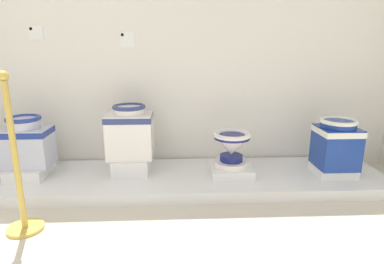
{
  "coord_description": "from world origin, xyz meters",
  "views": [
    {
      "loc": [
        2.06,
        -0.73,
        1.19
      ],
      "look_at": [
        2.19,
        1.99,
        0.48
      ],
      "focal_mm": 30.08,
      "sensor_mm": 36.0,
      "label": 1
    }
  ],
  "objects_px": {
    "antique_toilet_pale_glazed": "(130,131)",
    "antique_toilet_leftmost": "(232,146)",
    "plinth_block_tall_cobalt": "(333,170)",
    "stanchion_post_near_left": "(19,183)",
    "info_placard_first": "(36,33)",
    "info_placard_second": "(127,39)",
    "antique_toilet_broad_patterned": "(26,141)",
    "antique_toilet_tall_cobalt": "(336,142)",
    "plinth_block_broad_patterned": "(30,171)",
    "plinth_block_leftmost": "(231,170)",
    "plinth_block_pale_glazed": "(132,164)"
  },
  "relations": [
    {
      "from": "antique_toilet_pale_glazed",
      "to": "antique_toilet_leftmost",
      "type": "height_order",
      "value": "antique_toilet_pale_glazed"
    },
    {
      "from": "plinth_block_tall_cobalt",
      "to": "stanchion_post_near_left",
      "type": "xyz_separation_m",
      "value": [
        -2.43,
        -0.64,
        0.21
      ]
    },
    {
      "from": "info_placard_first",
      "to": "info_placard_second",
      "type": "relative_size",
      "value": 0.89
    },
    {
      "from": "antique_toilet_broad_patterned",
      "to": "antique_toilet_pale_glazed",
      "type": "relative_size",
      "value": 0.94
    },
    {
      "from": "antique_toilet_broad_patterned",
      "to": "stanchion_post_near_left",
      "type": "height_order",
      "value": "stanchion_post_near_left"
    },
    {
      "from": "antique_toilet_pale_glazed",
      "to": "antique_toilet_leftmost",
      "type": "bearing_deg",
      "value": -7.57
    },
    {
      "from": "info_placard_first",
      "to": "antique_toilet_broad_patterned",
      "type": "bearing_deg",
      "value": -93.03
    },
    {
      "from": "info_placard_first",
      "to": "antique_toilet_tall_cobalt",
      "type": "bearing_deg",
      "value": -10.77
    },
    {
      "from": "antique_toilet_pale_glazed",
      "to": "antique_toilet_leftmost",
      "type": "distance_m",
      "value": 0.92
    },
    {
      "from": "antique_toilet_pale_glazed",
      "to": "info_placard_first",
      "type": "relative_size",
      "value": 3.76
    },
    {
      "from": "plinth_block_broad_patterned",
      "to": "antique_toilet_pale_glazed",
      "type": "relative_size",
      "value": 0.82
    },
    {
      "from": "antique_toilet_leftmost",
      "to": "info_placard_second",
      "type": "bearing_deg",
      "value": 153.86
    },
    {
      "from": "antique_toilet_broad_patterned",
      "to": "plinth_block_leftmost",
      "type": "bearing_deg",
      "value": -1.72
    },
    {
      "from": "antique_toilet_tall_cobalt",
      "to": "antique_toilet_leftmost",
      "type": "bearing_deg",
      "value": 176.85
    },
    {
      "from": "antique_toilet_broad_patterned",
      "to": "plinth_block_leftmost",
      "type": "relative_size",
      "value": 1.22
    },
    {
      "from": "plinth_block_tall_cobalt",
      "to": "info_placard_second",
      "type": "height_order",
      "value": "info_placard_second"
    },
    {
      "from": "plinth_block_broad_patterned",
      "to": "antique_toilet_pale_glazed",
      "type": "xyz_separation_m",
      "value": [
        0.89,
        0.07,
        0.34
      ]
    },
    {
      "from": "antique_toilet_tall_cobalt",
      "to": "stanchion_post_near_left",
      "type": "height_order",
      "value": "stanchion_post_near_left"
    },
    {
      "from": "antique_toilet_pale_glazed",
      "to": "info_placard_second",
      "type": "distance_m",
      "value": 0.87
    },
    {
      "from": "plinth_block_broad_patterned",
      "to": "info_placard_first",
      "type": "height_order",
      "value": "info_placard_first"
    },
    {
      "from": "antique_toilet_tall_cobalt",
      "to": "info_placard_first",
      "type": "xyz_separation_m",
      "value": [
        -2.68,
        0.51,
        0.93
      ]
    },
    {
      "from": "plinth_block_broad_patterned",
      "to": "plinth_block_tall_cobalt",
      "type": "distance_m",
      "value": 2.71
    },
    {
      "from": "antique_toilet_broad_patterned",
      "to": "plinth_block_tall_cobalt",
      "type": "bearing_deg",
      "value": -2.2
    },
    {
      "from": "plinth_block_tall_cobalt",
      "to": "antique_toilet_tall_cobalt",
      "type": "height_order",
      "value": "antique_toilet_tall_cobalt"
    },
    {
      "from": "antique_toilet_pale_glazed",
      "to": "plinth_block_tall_cobalt",
      "type": "height_order",
      "value": "antique_toilet_pale_glazed"
    },
    {
      "from": "plinth_block_pale_glazed",
      "to": "stanchion_post_near_left",
      "type": "bearing_deg",
      "value": -127.08
    },
    {
      "from": "plinth_block_leftmost",
      "to": "antique_toilet_tall_cobalt",
      "type": "bearing_deg",
      "value": -3.15
    },
    {
      "from": "plinth_block_leftmost",
      "to": "info_placard_first",
      "type": "bearing_deg",
      "value": 165.42
    },
    {
      "from": "plinth_block_broad_patterned",
      "to": "antique_toilet_tall_cobalt",
      "type": "distance_m",
      "value": 2.72
    },
    {
      "from": "stanchion_post_near_left",
      "to": "antique_toilet_pale_glazed",
      "type": "bearing_deg",
      "value": 52.92
    },
    {
      "from": "antique_toilet_broad_patterned",
      "to": "info_placard_first",
      "type": "relative_size",
      "value": 3.53
    },
    {
      "from": "plinth_block_broad_patterned",
      "to": "antique_toilet_tall_cobalt",
      "type": "height_order",
      "value": "antique_toilet_tall_cobalt"
    },
    {
      "from": "plinth_block_leftmost",
      "to": "plinth_block_tall_cobalt",
      "type": "relative_size",
      "value": 1.09
    },
    {
      "from": "antique_toilet_tall_cobalt",
      "to": "plinth_block_leftmost",
      "type": "bearing_deg",
      "value": 176.85
    },
    {
      "from": "antique_toilet_broad_patterned",
      "to": "info_placard_second",
      "type": "distance_m",
      "value": 1.28
    },
    {
      "from": "antique_toilet_tall_cobalt",
      "to": "info_placard_second",
      "type": "distance_m",
      "value": 2.11
    },
    {
      "from": "antique_toilet_pale_glazed",
      "to": "info_placard_first",
      "type": "distance_m",
      "value": 1.26
    },
    {
      "from": "plinth_block_leftmost",
      "to": "stanchion_post_near_left",
      "type": "relative_size",
      "value": 0.34
    },
    {
      "from": "antique_toilet_leftmost",
      "to": "antique_toilet_tall_cobalt",
      "type": "height_order",
      "value": "antique_toilet_tall_cobalt"
    },
    {
      "from": "antique_toilet_broad_patterned",
      "to": "info_placard_first",
      "type": "bearing_deg",
      "value": 86.97
    },
    {
      "from": "antique_toilet_tall_cobalt",
      "to": "info_placard_first",
      "type": "bearing_deg",
      "value": 169.23
    },
    {
      "from": "antique_toilet_broad_patterned",
      "to": "antique_toilet_leftmost",
      "type": "height_order",
      "value": "antique_toilet_broad_patterned"
    },
    {
      "from": "plinth_block_leftmost",
      "to": "antique_toilet_pale_glazed",
      "type": "bearing_deg",
      "value": 172.43
    },
    {
      "from": "plinth_block_broad_patterned",
      "to": "stanchion_post_near_left",
      "type": "height_order",
      "value": "stanchion_post_near_left"
    },
    {
      "from": "antique_toilet_broad_patterned",
      "to": "antique_toilet_leftmost",
      "type": "bearing_deg",
      "value": -1.72
    },
    {
      "from": "antique_toilet_broad_patterned",
      "to": "plinth_block_pale_glazed",
      "type": "xyz_separation_m",
      "value": [
        0.89,
        0.07,
        -0.25
      ]
    },
    {
      "from": "antique_toilet_tall_cobalt",
      "to": "info_placard_second",
      "type": "relative_size",
      "value": 3.05
    },
    {
      "from": "plinth_block_broad_patterned",
      "to": "antique_toilet_broad_patterned",
      "type": "height_order",
      "value": "antique_toilet_broad_patterned"
    },
    {
      "from": "plinth_block_pale_glazed",
      "to": "antique_toilet_pale_glazed",
      "type": "distance_m",
      "value": 0.32
    },
    {
      "from": "plinth_block_pale_glazed",
      "to": "info_placard_first",
      "type": "relative_size",
      "value": 2.98
    }
  ]
}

